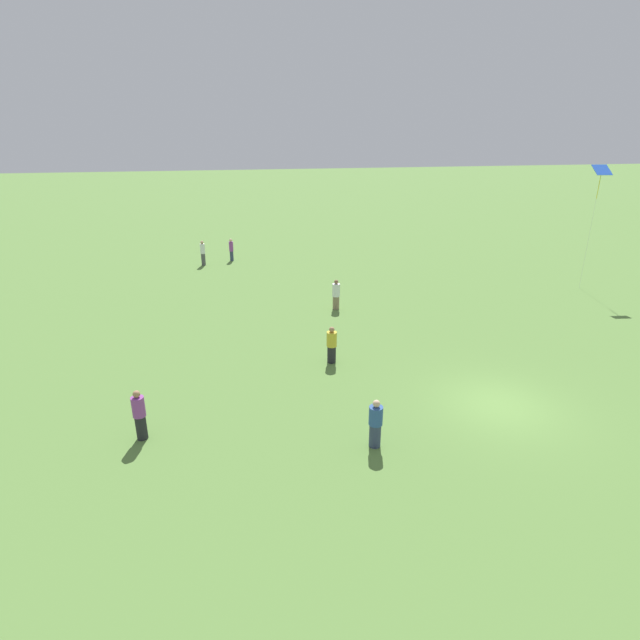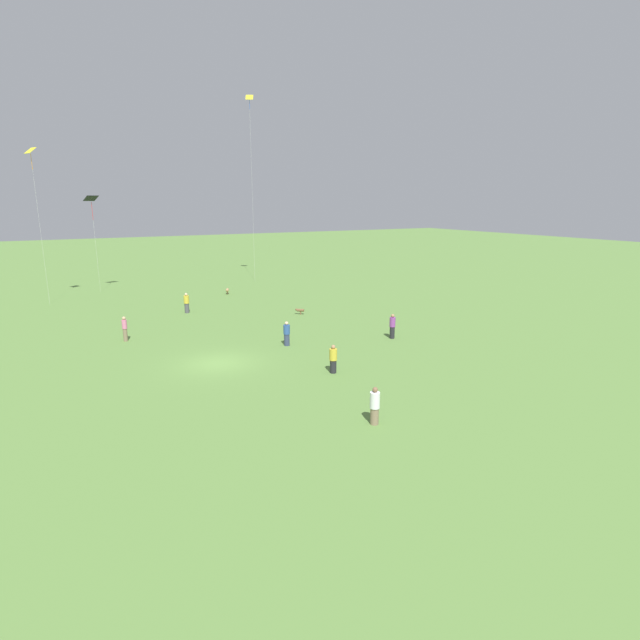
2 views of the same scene
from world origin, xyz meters
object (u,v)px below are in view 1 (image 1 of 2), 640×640
person_3 (231,250)px  person_7 (203,253)px  person_5 (375,424)px  kite_1 (601,174)px  person_0 (332,345)px  person_1 (140,415)px  person_6 (336,295)px

person_3 → person_7: bearing=35.8°
person_5 → kite_1: bearing=-82.3°
person_7 → kite_1: size_ratio=0.24×
person_3 → person_5: bearing=109.7°
person_0 → person_5: size_ratio=0.99×
person_0 → person_3: bearing=23.0°
person_1 → person_0: bearing=-10.5°
person_5 → person_7: (-24.91, -5.70, 0.12)m
person_0 → person_7: size_ratio=0.89×
person_1 → person_5: size_ratio=1.06×
person_1 → kite_1: size_ratio=0.23×
person_6 → person_7: bearing=26.5°
person_1 → person_5: (1.98, 7.47, -0.06)m
person_1 → person_6: (-11.22, 9.34, -0.04)m
person_5 → person_6: bearing=-37.5°
person_3 → person_0: bearing=112.3°
person_0 → kite_1: (-7.53, 18.34, 6.37)m
person_6 → kite_1: size_ratio=0.23×
person_6 → person_7: (-11.71, -7.56, 0.09)m
person_5 → kite_1: kite_1 is taller
person_6 → kite_1: 17.70m
person_0 → person_3: 19.79m
person_5 → person_0: bearing=-29.8°
person_0 → person_3: person_3 is taller
person_0 → person_5: 6.41m
person_1 → person_3: 24.21m
person_6 → person_1: bearing=133.9°
person_5 → person_6: person_6 is taller
person_1 → kite_1: 29.17m
person_0 → person_6: size_ratio=0.96×
kite_1 → person_6: bearing=-125.1°
person_1 → person_3: size_ratio=1.03×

